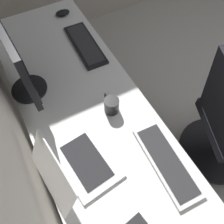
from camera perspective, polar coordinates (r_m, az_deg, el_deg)
name	(u,v)px	position (r m, az deg, el deg)	size (l,w,h in m)	color
desk	(104,144)	(1.22, -2.09, -7.91)	(2.36, 0.64, 0.73)	white
drawer_pedestal	(129,218)	(1.45, 4.17, -24.69)	(0.40, 0.51, 0.69)	white
monitor_primary	(14,57)	(1.23, -23.04, 12.39)	(0.50, 0.20, 0.45)	black
laptop_left	(74,166)	(1.07, -9.47, -13.05)	(0.36, 0.35, 0.21)	white
keyboard_main	(167,162)	(1.14, 13.38, -11.83)	(0.43, 0.16, 0.02)	silver
keyboard_spare	(85,45)	(1.57, -6.66, 16.24)	(0.42, 0.15, 0.02)	black
mouse_main	(62,13)	(1.84, -12.16, 22.85)	(0.06, 0.10, 0.03)	black
coffee_mug	(111,105)	(1.21, -0.17, 1.75)	(0.12, 0.08, 0.09)	black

